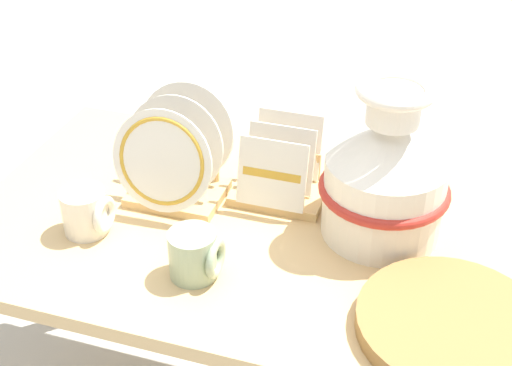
% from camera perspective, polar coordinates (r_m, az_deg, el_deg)
% --- Properties ---
extents(display_table, '(1.30, 0.78, 0.72)m').
position_cam_1_polar(display_table, '(1.65, -0.00, -5.77)').
color(display_table, tan).
rests_on(display_table, ground_plane).
extents(ceramic_vase, '(0.28, 0.28, 0.35)m').
position_cam_1_polar(ceramic_vase, '(1.51, 10.34, 0.61)').
color(ceramic_vase, white).
rests_on(ceramic_vase, display_table).
extents(dish_rack_round_plates, '(0.23, 0.20, 0.25)m').
position_cam_1_polar(dish_rack_round_plates, '(1.63, -6.62, 1.48)').
color(dish_rack_round_plates, tan).
rests_on(dish_rack_round_plates, display_table).
extents(dish_rack_square_plates, '(0.21, 0.18, 0.18)m').
position_cam_1_polar(dish_rack_square_plates, '(1.66, 1.95, 0.38)').
color(dish_rack_square_plates, tan).
rests_on(dish_rack_square_plates, display_table).
extents(wicker_charger_stack, '(0.35, 0.35, 0.04)m').
position_cam_1_polar(wicker_charger_stack, '(1.38, 15.33, -10.87)').
color(wicker_charger_stack, olive).
rests_on(wicker_charger_stack, display_table).
extents(mug_cream_glaze, '(0.11, 0.10, 0.10)m').
position_cam_1_polar(mug_cream_glaze, '(1.59, -13.40, -2.26)').
color(mug_cream_glaze, silver).
rests_on(mug_cream_glaze, display_table).
extents(mug_sage_glaze, '(0.11, 0.10, 0.10)m').
position_cam_1_polar(mug_sage_glaze, '(1.43, -4.88, -5.75)').
color(mug_sage_glaze, '#9EB28E').
rests_on(mug_sage_glaze, display_table).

